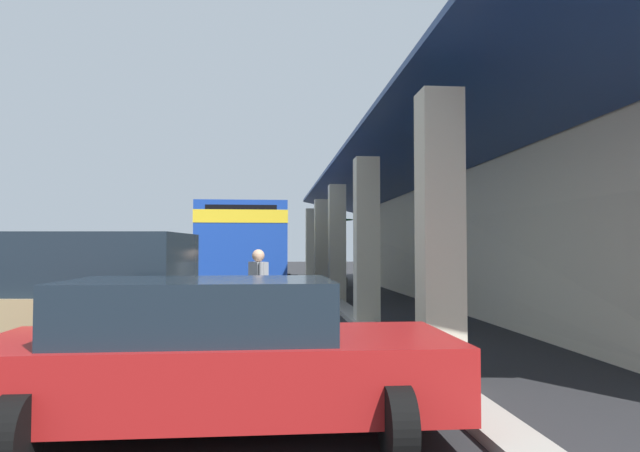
# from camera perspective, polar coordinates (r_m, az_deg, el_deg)

# --- Properties ---
(ground) EXTENTS (120.00, 120.00, 0.00)m
(ground) POSITION_cam_1_polar(r_m,az_deg,el_deg) (18.86, 12.69, -7.57)
(ground) COLOR #262628
(curb_strip) EXTENTS (34.57, 0.50, 0.12)m
(curb_strip) POSITION_cam_1_polar(r_m,az_deg,el_deg) (19.29, 1.28, -7.32)
(curb_strip) COLOR #9E998E
(curb_strip) RESTS_ON ground
(plaza_building) EXTENTS (29.11, 16.62, 7.69)m
(plaza_building) POSITION_cam_1_polar(r_m,az_deg,el_deg) (22.55, 26.43, 3.29)
(plaza_building) COLOR beige
(plaza_building) RESTS_ON ground
(transit_bus) EXTENTS (11.22, 2.86, 3.34)m
(transit_bus) POSITION_cam_1_polar(r_m,az_deg,el_deg) (21.30, -7.19, -2.00)
(transit_bus) COLOR #193D9E
(transit_bus) RESTS_ON ground
(parked_sedan_red) EXTENTS (2.44, 4.40, 1.47)m
(parked_sedan_red) POSITION_cam_1_polar(r_m,az_deg,el_deg) (5.70, -10.24, -12.46)
(parked_sedan_red) COLOR maroon
(parked_sedan_red) RESTS_ON ground
(parked_suv_tan) EXTENTS (3.03, 4.97, 1.97)m
(parked_suv_tan) POSITION_cam_1_polar(r_m,az_deg,el_deg) (8.43, -23.81, -7.15)
(parked_suv_tan) COLOR #9E845B
(parked_suv_tan) RESTS_ON ground
(pedestrian) EXTENTS (0.69, 0.39, 1.75)m
(pedestrian) POSITION_cam_1_polar(r_m,az_deg,el_deg) (10.90, -6.14, -6.30)
(pedestrian) COLOR navy
(pedestrian) RESTS_ON ground
(potted_palm) EXTENTS (1.55, 1.46, 3.16)m
(potted_palm) POSITION_cam_1_polar(r_m,az_deg,el_deg) (26.36, 1.73, -4.45)
(potted_palm) COLOR #4C4742
(potted_palm) RESTS_ON ground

